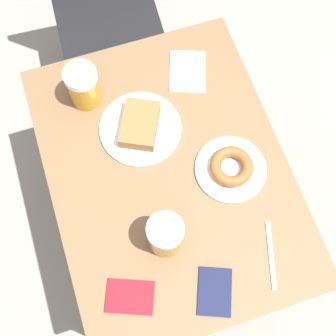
{
  "coord_description": "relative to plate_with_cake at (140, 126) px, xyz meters",
  "views": [
    {
      "loc": [
        -0.15,
        -0.45,
        1.98
      ],
      "look_at": [
        0.0,
        0.0,
        0.73
      ],
      "focal_mm": 50.0,
      "sensor_mm": 36.0,
      "label": 1
    }
  ],
  "objects": [
    {
      "name": "ground_plane",
      "position": [
        0.04,
        -0.15,
        -0.73
      ],
      "size": [
        8.0,
        8.0,
        0.0
      ],
      "primitive_type": "plane",
      "color": "gray"
    },
    {
      "name": "table",
      "position": [
        0.04,
        -0.15,
        -0.09
      ],
      "size": [
        0.68,
        0.92,
        0.71
      ],
      "color": "brown",
      "rests_on": "ground_plane"
    },
    {
      "name": "plate_with_cake",
      "position": [
        0.0,
        0.0,
        0.0
      ],
      "size": [
        0.25,
        0.25,
        0.05
      ],
      "color": "white",
      "rests_on": "table"
    },
    {
      "name": "plate_with_donut",
      "position": [
        0.21,
        -0.21,
        -0.0
      ],
      "size": [
        0.21,
        0.21,
        0.04
      ],
      "color": "white",
      "rests_on": "table"
    },
    {
      "name": "beer_mug_left",
      "position": [
        -0.12,
        0.15,
        0.05
      ],
      "size": [
        0.1,
        0.1,
        0.14
      ],
      "color": "#C68C23",
      "rests_on": "table"
    },
    {
      "name": "beer_mug_center",
      "position": [
        -0.03,
        -0.35,
        0.05
      ],
      "size": [
        0.1,
        0.1,
        0.14
      ],
      "color": "#C68C23",
      "rests_on": "table"
    },
    {
      "name": "napkin_folded",
      "position": [
        0.2,
        0.15,
        -0.02
      ],
      "size": [
        0.16,
        0.18,
        0.0
      ],
      "rotation": [
        0.0,
        0.0,
        1.22
      ],
      "color": "white",
      "rests_on": "table"
    },
    {
      "name": "fork",
      "position": [
        0.23,
        -0.47,
        -0.02
      ],
      "size": [
        0.07,
        0.18,
        0.0
      ],
      "rotation": [
        0.0,
        0.0,
        2.85
      ],
      "color": "silver",
      "rests_on": "table"
    },
    {
      "name": "passport_near_edge",
      "position": [
        0.05,
        -0.52,
        -0.02
      ],
      "size": [
        0.13,
        0.15,
        0.01
      ],
      "rotation": [
        0.0,
        0.0,
        2.75
      ],
      "color": "#141938",
      "rests_on": "table"
    },
    {
      "name": "passport_far_edge",
      "position": [
        -0.17,
        -0.46,
        -0.02
      ],
      "size": [
        0.15,
        0.13,
        0.01
      ],
      "rotation": [
        0.0,
        0.0,
        4.33
      ],
      "color": "maroon",
      "rests_on": "table"
    }
  ]
}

